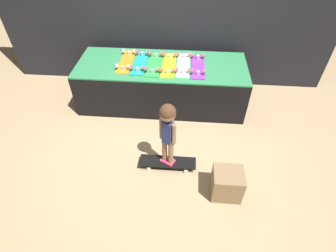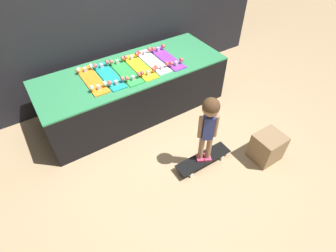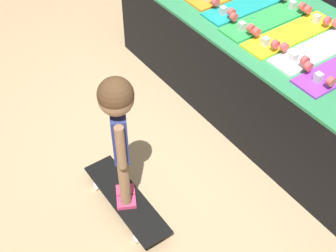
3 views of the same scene
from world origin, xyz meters
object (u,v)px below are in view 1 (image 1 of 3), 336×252
object	(u,v)px
skateboard_yellow_on_rack	(169,65)
skateboard_white_on_rack	(183,64)
skateboard_purple_on_rack	(198,66)
skateboard_teal_on_rack	(140,62)
skateboard_orange_on_rack	(126,61)
skateboard_on_floor	(168,162)
storage_box	(227,183)
skateboard_green_on_rack	(154,64)
child	(168,125)

from	to	relation	value
skateboard_yellow_on_rack	skateboard_white_on_rack	world-z (taller)	same
skateboard_white_on_rack	skateboard_purple_on_rack	xyz separation A→B (m)	(0.21, -0.03, 0.00)
skateboard_teal_on_rack	skateboard_orange_on_rack	bearing A→B (deg)	173.06
skateboard_purple_on_rack	skateboard_teal_on_rack	bearing A→B (deg)	178.09
skateboard_yellow_on_rack	skateboard_on_floor	world-z (taller)	skateboard_yellow_on_rack
skateboard_orange_on_rack	storage_box	bearing A→B (deg)	-50.04
skateboard_white_on_rack	storage_box	distance (m)	1.83
skateboard_orange_on_rack	skateboard_green_on_rack	xyz separation A→B (m)	(0.42, -0.05, 0.00)
skateboard_green_on_rack	child	world-z (taller)	child
skateboard_green_on_rack	storage_box	bearing A→B (deg)	-58.82
skateboard_purple_on_rack	skateboard_yellow_on_rack	bearing A→B (deg)	179.57
skateboard_on_floor	child	world-z (taller)	child
storage_box	skateboard_white_on_rack	bearing A→B (deg)	108.90
skateboard_orange_on_rack	child	bearing A→B (deg)	-61.87
skateboard_green_on_rack	child	xyz separation A→B (m)	(0.30, -1.31, 0.02)
skateboard_green_on_rack	child	bearing A→B (deg)	-76.93
skateboard_teal_on_rack	skateboard_yellow_on_rack	world-z (taller)	same
skateboard_white_on_rack	child	world-z (taller)	child
skateboard_teal_on_rack	skateboard_white_on_rack	bearing A→B (deg)	-0.11
skateboard_orange_on_rack	skateboard_yellow_on_rack	world-z (taller)	same
skateboard_purple_on_rack	skateboard_on_floor	world-z (taller)	skateboard_purple_on_rack
skateboard_teal_on_rack	storage_box	world-z (taller)	skateboard_teal_on_rack
skateboard_on_floor	child	bearing A→B (deg)	-75.96
skateboard_yellow_on_rack	child	xyz separation A→B (m)	(0.09, -1.31, 0.02)
skateboard_green_on_rack	storage_box	distance (m)	1.98
skateboard_teal_on_rack	child	distance (m)	1.43
skateboard_white_on_rack	skateboard_yellow_on_rack	bearing A→B (deg)	-173.58
skateboard_purple_on_rack	skateboard_orange_on_rack	bearing A→B (deg)	177.08
skateboard_white_on_rack	skateboard_on_floor	distance (m)	1.47
child	storage_box	distance (m)	0.93
skateboard_orange_on_rack	skateboard_purple_on_rack	xyz separation A→B (m)	(1.05, -0.05, 0.00)
skateboard_orange_on_rack	skateboard_teal_on_rack	world-z (taller)	same
skateboard_orange_on_rack	skateboard_on_floor	bearing A→B (deg)	-61.87
skateboard_yellow_on_rack	skateboard_white_on_rack	xyz separation A→B (m)	(0.21, 0.02, 0.00)
skateboard_orange_on_rack	skateboard_on_floor	world-z (taller)	skateboard_orange_on_rack
skateboard_teal_on_rack	skateboard_on_floor	size ratio (longest dim) A/B	0.98
skateboard_orange_on_rack	skateboard_purple_on_rack	world-z (taller)	same
skateboard_teal_on_rack	skateboard_white_on_rack	xyz separation A→B (m)	(0.63, -0.00, 0.00)
skateboard_orange_on_rack	skateboard_white_on_rack	bearing A→B (deg)	-1.83
skateboard_yellow_on_rack	skateboard_white_on_rack	bearing A→B (deg)	6.42
skateboard_white_on_rack	skateboard_on_floor	bearing A→B (deg)	-95.09
skateboard_white_on_rack	skateboard_orange_on_rack	bearing A→B (deg)	178.17
skateboard_white_on_rack	child	distance (m)	1.34
skateboard_orange_on_rack	skateboard_green_on_rack	world-z (taller)	same
skateboard_green_on_rack	skateboard_white_on_rack	distance (m)	0.42
skateboard_green_on_rack	child	distance (m)	1.34
skateboard_green_on_rack	skateboard_purple_on_rack	bearing A→B (deg)	-0.38
skateboard_yellow_on_rack	skateboard_purple_on_rack	bearing A→B (deg)	-0.43
skateboard_orange_on_rack	skateboard_yellow_on_rack	distance (m)	0.63
skateboard_orange_on_rack	skateboard_on_floor	xyz separation A→B (m)	(0.73, -1.36, -0.62)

